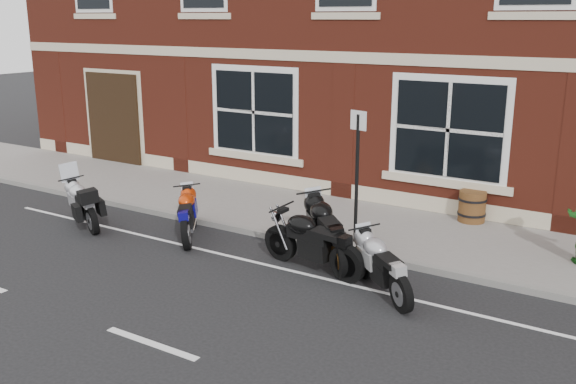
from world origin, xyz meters
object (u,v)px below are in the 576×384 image
at_px(moto_touring_silver, 83,201).
at_px(moto_sport_black, 328,228).
at_px(barrel_planter, 472,206).
at_px(moto_sport_silver, 383,263).
at_px(moto_sport_red, 190,213).
at_px(parking_sign, 357,168).
at_px(moto_naked_black, 312,239).

xyz_separation_m(moto_touring_silver, moto_sport_black, (5.36, 0.96, 0.09)).
height_order(moto_sport_black, barrel_planter, moto_sport_black).
xyz_separation_m(moto_touring_silver, moto_sport_silver, (6.81, 0.12, -0.01)).
bearing_deg(moto_sport_silver, moto_sport_black, 100.97).
distance_m(moto_sport_red, moto_sport_black, 2.95).
relative_size(moto_sport_red, moto_sport_silver, 1.06).
relative_size(moto_sport_black, parking_sign, 0.71).
distance_m(moto_naked_black, parking_sign, 1.75).
height_order(moto_sport_red, moto_naked_black, moto_naked_black).
bearing_deg(parking_sign, moto_sport_silver, -38.70).
distance_m(moto_sport_red, barrel_planter, 5.85).
bearing_deg(parking_sign, moto_naked_black, -82.38).
xyz_separation_m(moto_sport_silver, moto_naked_black, (-1.44, 0.25, 0.06)).
bearing_deg(moto_sport_black, moto_sport_red, 143.51).
distance_m(moto_touring_silver, parking_sign, 5.88).
height_order(moto_sport_silver, moto_naked_black, moto_naked_black).
bearing_deg(moto_sport_red, moto_sport_black, -28.65).
height_order(moto_sport_black, moto_sport_silver, moto_sport_black).
xyz_separation_m(moto_naked_black, barrel_planter, (1.66, 3.86, -0.12)).
height_order(moto_touring_silver, moto_sport_silver, moto_touring_silver).
bearing_deg(moto_touring_silver, moto_sport_silver, -62.63).
height_order(moto_sport_red, barrel_planter, moto_sport_red).
bearing_deg(moto_sport_red, moto_touring_silver, 157.53).
bearing_deg(moto_sport_red, barrel_planter, 2.53).
bearing_deg(moto_sport_black, parking_sign, 36.71).
relative_size(moto_touring_silver, moto_naked_black, 0.81).
bearing_deg(moto_sport_red, moto_sport_silver, -41.99).
bearing_deg(moto_touring_silver, barrel_planter, -32.60).
bearing_deg(moto_naked_black, moto_touring_silver, 104.33).
height_order(moto_naked_black, parking_sign, parking_sign).
xyz_separation_m(moto_sport_red, moto_sport_silver, (4.37, -0.47, 0.00)).
xyz_separation_m(moto_touring_silver, parking_sign, (5.50, 1.78, 1.06)).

